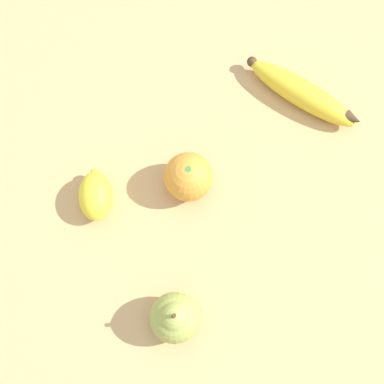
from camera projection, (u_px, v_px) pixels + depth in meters
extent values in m
plane|color=tan|center=(173.00, 138.00, 0.78)|extent=(3.00, 3.00, 0.00)
ellipsoid|color=yellow|center=(302.00, 91.00, 0.78)|extent=(0.16, 0.14, 0.04)
cone|color=#47331E|center=(353.00, 119.00, 0.76)|extent=(0.03, 0.03, 0.03)
sphere|color=#47331E|center=(252.00, 62.00, 0.80)|extent=(0.02, 0.02, 0.02)
sphere|color=orange|center=(187.00, 177.00, 0.73)|extent=(0.07, 0.07, 0.07)
cylinder|color=#3D8438|center=(187.00, 170.00, 0.70)|extent=(0.01, 0.01, 0.00)
sphere|color=#99A84C|center=(175.00, 318.00, 0.68)|extent=(0.07, 0.07, 0.07)
sphere|color=#99A84C|center=(174.00, 317.00, 0.66)|extent=(0.04, 0.04, 0.04)
cylinder|color=#4C3319|center=(174.00, 316.00, 0.64)|extent=(0.01, 0.01, 0.02)
ellipsoid|color=yellow|center=(96.00, 196.00, 0.73)|extent=(0.08, 0.06, 0.05)
sphere|color=yellow|center=(95.00, 173.00, 0.74)|extent=(0.01, 0.01, 0.01)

